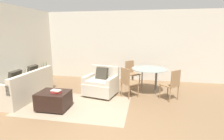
{
  "coord_description": "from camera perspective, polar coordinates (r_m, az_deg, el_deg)",
  "views": [
    {
      "loc": [
        0.91,
        -3.09,
        1.94
      ],
      "look_at": [
        -0.1,
        2.24,
        0.75
      ],
      "focal_mm": 28.0,
      "sensor_mm": 36.0,
      "label": 1
    }
  ],
  "objects": [
    {
      "name": "ground_plane",
      "position": [
        3.76,
        -5.1,
        -18.75
      ],
      "size": [
        20.0,
        20.0,
        0.0
      ],
      "primitive_type": "plane",
      "color": "brown"
    },
    {
      "name": "wall_back",
      "position": [
        7.16,
        3.46,
        7.83
      ],
      "size": [
        12.0,
        0.06,
        2.75
      ],
      "color": "beige",
      "rests_on": "ground_plane"
    },
    {
      "name": "wall_left",
      "position": [
        6.17,
        -30.96,
        5.38
      ],
      "size": [
        0.06,
        12.0,
        2.75
      ],
      "color": "beige",
      "rests_on": "ground_plane"
    },
    {
      "name": "area_rug",
      "position": [
        4.88,
        -11.74,
        -11.26
      ],
      "size": [
        2.81,
        1.75,
        0.01
      ],
      "color": "gray",
      "rests_on": "ground_plane"
    },
    {
      "name": "couch",
      "position": [
        5.82,
        -26.98,
        -5.38
      ],
      "size": [
        0.94,
        1.89,
        0.92
      ],
      "color": "beige",
      "rests_on": "ground_plane"
    },
    {
      "name": "armchair",
      "position": [
        5.46,
        -3.57,
        -4.56
      ],
      "size": [
        1.07,
        0.99,
        0.88
      ],
      "color": "beige",
      "rests_on": "ground_plane"
    },
    {
      "name": "ottoman",
      "position": [
        4.74,
        -18.48,
        -9.19
      ],
      "size": [
        0.76,
        0.62,
        0.46
      ],
      "color": "black",
      "rests_on": "ground_plane"
    },
    {
      "name": "book_stack",
      "position": [
        4.58,
        -17.8,
        -6.65
      ],
      "size": [
        0.25,
        0.19,
        0.07
      ],
      "color": "#B72D28",
      "rests_on": "ottoman"
    },
    {
      "name": "tv_remote_primary",
      "position": [
        4.68,
        -19.0,
        -6.72
      ],
      "size": [
        0.12,
        0.15,
        0.01
      ],
      "color": "#333338",
      "rests_on": "ottoman"
    },
    {
      "name": "tv_remote_secondary",
      "position": [
        4.75,
        -19.31,
        -6.47
      ],
      "size": [
        0.08,
        0.17,
        0.01
      ],
      "color": "black",
      "rests_on": "ottoman"
    },
    {
      "name": "potted_plant",
      "position": [
        6.93,
        -20.86,
        -2.84
      ],
      "size": [
        0.39,
        0.39,
        0.96
      ],
      "color": "brown",
      "rests_on": "ground_plane"
    },
    {
      "name": "dining_table",
      "position": [
        5.77,
        12.09,
        -0.35
      ],
      "size": [
        1.15,
        1.15,
        0.78
      ],
      "color": "#8C9E99",
      "rests_on": "ground_plane"
    },
    {
      "name": "dining_chair_near_left",
      "position": [
        5.22,
        5.17,
        -3.48
      ],
      "size": [
        0.59,
        0.59,
        0.9
      ],
      "color": "#93704C",
      "rests_on": "ground_plane"
    },
    {
      "name": "dining_chair_near_right",
      "position": [
        5.26,
        19.05,
        -4.0
      ],
      "size": [
        0.59,
        0.59,
        0.9
      ],
      "color": "#93704C",
      "rests_on": "ground_plane"
    },
    {
      "name": "dining_chair_far_left",
      "position": [
        6.44,
        6.29,
        -0.45
      ],
      "size": [
        0.59,
        0.59,
        0.9
      ],
      "color": "#93704C",
      "rests_on": "ground_plane"
    }
  ]
}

